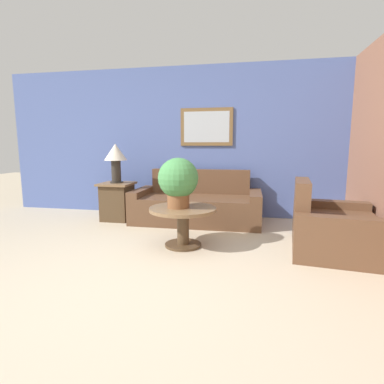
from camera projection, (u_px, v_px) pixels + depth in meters
name	position (u px, v px, depth m)	size (l,w,h in m)	color
ground_plane	(133.00, 287.00, 2.64)	(20.00, 20.00, 0.00)	#BCAD93
wall_back	(194.00, 142.00, 5.30)	(7.10, 0.09, 2.60)	#5166A8
couch_main	(197.00, 205.00, 4.91)	(2.05, 0.92, 0.84)	brown
armchair	(331.00, 229.00, 3.52)	(1.06, 1.25, 0.84)	brown
coffee_table	(183.00, 218.00, 3.68)	(0.83, 0.83, 0.49)	#4C3823
side_table	(117.00, 201.00, 5.03)	(0.53, 0.53, 0.63)	#4C3823
table_lamp	(116.00, 156.00, 4.92)	(0.37, 0.37, 0.65)	#2D2823
potted_plant_on_table	(178.00, 180.00, 3.62)	(0.49, 0.49, 0.61)	brown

